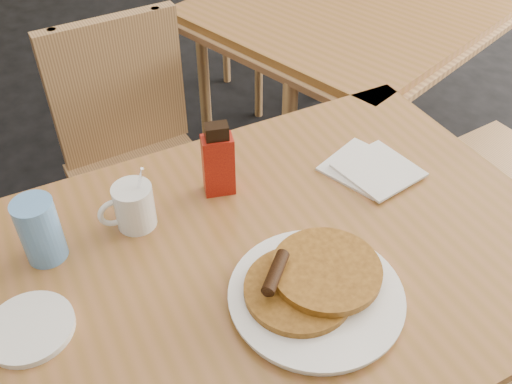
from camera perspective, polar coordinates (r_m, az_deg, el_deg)
main_table at (r=1.07m, az=0.33°, el=-8.12°), size 1.19×0.80×0.75m
neighbor_table at (r=2.12m, az=12.09°, el=18.22°), size 1.48×1.23×0.75m
chair_main_far at (r=1.72m, az=-12.06°, el=4.75°), size 0.41×0.41×0.87m
pancake_plate at (r=0.97m, az=5.85°, el=-9.74°), size 0.30×0.30×0.07m
coffee_mug at (r=1.09m, az=-12.20°, el=-1.36°), size 0.11×0.08×0.14m
syrup_bottle at (r=1.12m, az=-3.80°, el=3.05°), size 0.07×0.05×0.16m
napkin_stack at (r=1.24m, az=11.43°, el=2.31°), size 0.20×0.21×0.01m
blue_tumbler at (r=1.07m, az=-20.80°, el=-3.60°), size 0.08×0.08×0.13m
side_saucer at (r=1.00m, az=-21.70°, el=-12.53°), size 0.14×0.14×0.01m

